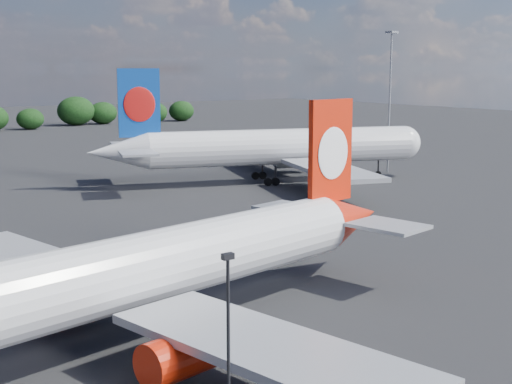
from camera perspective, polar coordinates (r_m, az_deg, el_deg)
qantas_airliner at (r=48.71m, az=-6.96°, el=-5.78°), size 46.41×44.35×15.21m
china_southern_airliner at (r=111.82m, az=1.21°, el=3.53°), size 53.14×51.01×17.73m
apron_lamp_post at (r=32.85m, az=-2.23°, el=-12.01°), size 0.55×0.30×9.66m
floodlight_mast_near at (r=124.15m, az=10.69°, el=8.57°), size 1.60×1.60×23.91m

